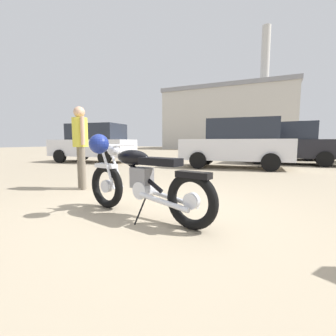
{
  "coord_description": "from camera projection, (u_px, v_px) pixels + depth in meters",
  "views": [
    {
      "loc": [
        1.37,
        -2.87,
        0.96
      ],
      "look_at": [
        -0.24,
        0.92,
        0.51
      ],
      "focal_mm": 25.37,
      "sensor_mm": 36.0,
      "label": 1
    }
  ],
  "objects": [
    {
      "name": "ground_plane",
      "position": [
        158.0,
        212.0,
        3.27
      ],
      "size": [
        80.0,
        80.0,
        0.0
      ],
      "primitive_type": "plane",
      "color": "gray"
    },
    {
      "name": "vintage_motorcycle",
      "position": [
        138.0,
        179.0,
        3.02
      ],
      "size": [
        2.05,
        0.73,
        1.07
      ],
      "rotation": [
        0.0,
        0.0,
        2.9
      ],
      "color": "black",
      "rests_on": "ground_plane"
    },
    {
      "name": "bystander",
      "position": [
        80.0,
        139.0,
        4.76
      ],
      "size": [
        0.4,
        0.3,
        1.66
      ],
      "rotation": [
        0.0,
        0.0,
        4.16
      ],
      "color": "#706656",
      "rests_on": "ground_plane"
    },
    {
      "name": "white_estate_far",
      "position": [
        94.0,
        143.0,
        11.2
      ],
      "size": [
        4.01,
        2.05,
        1.78
      ],
      "rotation": [
        0.0,
        0.0,
        3.22
      ],
      "color": "black",
      "rests_on": "ground_plane"
    },
    {
      "name": "silver_sedan_mid",
      "position": [
        289.0,
        143.0,
        10.29
      ],
      "size": [
        4.04,
        2.11,
        1.78
      ],
      "rotation": [
        0.0,
        0.0,
        -0.1
      ],
      "color": "black",
      "rests_on": "ground_plane"
    },
    {
      "name": "blue_hatchback_right",
      "position": [
        237.0,
        143.0,
        8.77
      ],
      "size": [
        3.99,
        2.0,
        1.78
      ],
      "rotation": [
        0.0,
        0.0,
        3.2
      ],
      "color": "black",
      "rests_on": "ground_plane"
    },
    {
      "name": "dark_sedan_left",
      "position": [
        285.0,
        143.0,
        13.06
      ],
      "size": [
        4.0,
        2.02,
        1.78
      ],
      "rotation": [
        0.0,
        0.0,
        3.08
      ],
      "color": "black",
      "rests_on": "ground_plane"
    },
    {
      "name": "industrial_building",
      "position": [
        233.0,
        121.0,
        33.99
      ],
      "size": [
        16.73,
        14.39,
        16.09
      ],
      "rotation": [
        0.0,
        0.0,
        -0.04
      ],
      "color": "beige",
      "rests_on": "ground_plane"
    }
  ]
}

